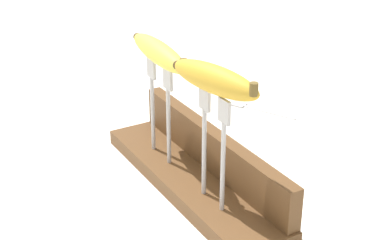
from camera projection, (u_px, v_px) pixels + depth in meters
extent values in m
plane|color=white|center=(192.00, 188.00, 1.01)|extent=(3.00, 3.00, 0.00)
cube|color=brown|center=(192.00, 181.00, 1.00)|extent=(0.44, 0.11, 0.03)
cube|color=brown|center=(213.00, 150.00, 1.00)|extent=(0.43, 0.02, 0.07)
cylinder|color=#B2B2B7|center=(153.00, 114.00, 1.05)|extent=(0.01, 0.01, 0.14)
cube|color=#B2B2B7|center=(151.00, 68.00, 1.02)|extent=(0.03, 0.01, 0.04)
cylinder|color=#B2B2B7|center=(169.00, 127.00, 1.01)|extent=(0.01, 0.01, 0.14)
cube|color=#B2B2B7|center=(168.00, 79.00, 0.97)|extent=(0.03, 0.01, 0.04)
cylinder|color=#B2B2B7|center=(204.00, 153.00, 0.92)|extent=(0.01, 0.01, 0.14)
cube|color=#B2B2B7|center=(205.00, 98.00, 0.88)|extent=(0.03, 0.01, 0.04)
cylinder|color=#B2B2B7|center=(223.00, 167.00, 0.88)|extent=(0.01, 0.01, 0.14)
cube|color=#B2B2B7|center=(224.00, 111.00, 0.84)|extent=(0.03, 0.01, 0.04)
ellipsoid|color=#DBD147|center=(159.00, 52.00, 0.98)|extent=(0.20, 0.05, 0.04)
cylinder|color=brown|center=(183.00, 65.00, 0.90)|extent=(0.01, 0.01, 0.02)
sphere|color=#3F2D19|center=(137.00, 37.00, 1.05)|extent=(0.01, 0.01, 0.01)
ellipsoid|color=gold|center=(215.00, 79.00, 0.84)|extent=(0.17, 0.07, 0.04)
cylinder|color=brown|center=(256.00, 89.00, 0.79)|extent=(0.01, 0.01, 0.02)
sphere|color=#3F2D19|center=(177.00, 65.00, 0.89)|extent=(0.01, 0.01, 0.01)
cylinder|color=#B2B2B7|center=(270.00, 111.00, 1.28)|extent=(0.11, 0.06, 0.01)
cube|color=#B2B2B7|center=(238.00, 103.00, 1.32)|extent=(0.04, 0.04, 0.01)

